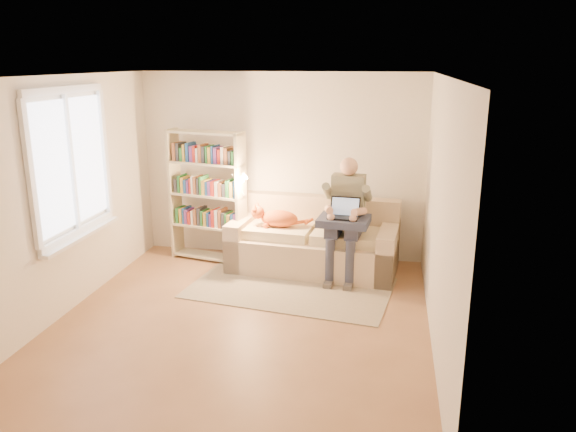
% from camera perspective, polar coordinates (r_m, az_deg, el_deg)
% --- Properties ---
extents(floor, '(4.50, 4.50, 0.00)m').
position_cam_1_polar(floor, '(6.24, -4.70, -10.63)').
color(floor, '#8B5F3F').
rests_on(floor, ground).
extents(ceiling, '(4.00, 4.50, 0.02)m').
position_cam_1_polar(ceiling, '(5.60, -5.30, 13.98)').
color(ceiling, white).
rests_on(ceiling, wall_back).
extents(wall_left, '(0.02, 4.50, 2.60)m').
position_cam_1_polar(wall_left, '(6.59, -22.01, 1.73)').
color(wall_left, silver).
rests_on(wall_left, floor).
extents(wall_right, '(0.02, 4.50, 2.60)m').
position_cam_1_polar(wall_right, '(5.61, 15.15, 0.04)').
color(wall_right, silver).
rests_on(wall_right, floor).
extents(wall_back, '(4.00, 0.02, 2.60)m').
position_cam_1_polar(wall_back, '(7.92, -0.69, 5.05)').
color(wall_back, silver).
rests_on(wall_back, floor).
extents(wall_front, '(4.00, 0.02, 2.60)m').
position_cam_1_polar(wall_front, '(3.77, -14.06, -7.54)').
color(wall_front, silver).
rests_on(wall_front, floor).
extents(window, '(0.12, 1.52, 1.69)m').
position_cam_1_polar(window, '(6.71, -20.79, 2.74)').
color(window, white).
rests_on(window, wall_left).
extents(sofa, '(2.29, 1.18, 0.94)m').
position_cam_1_polar(sofa, '(7.60, 2.66, -2.91)').
color(sofa, '#CCB390').
rests_on(sofa, floor).
extents(person, '(0.47, 0.71, 1.55)m').
position_cam_1_polar(person, '(7.20, 5.91, 0.46)').
color(person, gray).
rests_on(person, sofa).
extents(cat, '(0.77, 0.31, 0.28)m').
position_cam_1_polar(cat, '(7.48, -1.55, -0.17)').
color(cat, orange).
rests_on(cat, sofa).
extents(blanket, '(0.68, 0.57, 0.09)m').
position_cam_1_polar(blanket, '(7.08, 5.89, -0.51)').
color(blanket, '#2B324C').
rests_on(blanket, person).
extents(laptop, '(0.40, 0.34, 0.32)m').
position_cam_1_polar(laptop, '(7.07, 5.93, 0.35)').
color(laptop, black).
rests_on(laptop, blanket).
extents(bookshelf, '(1.20, 0.58, 1.84)m').
position_cam_1_polar(bookshelf, '(7.84, -8.20, 2.65)').
color(bookshelf, beige).
rests_on(bookshelf, floor).
extents(rug, '(2.63, 1.78, 0.01)m').
position_cam_1_polar(rug, '(7.05, 0.24, -7.31)').
color(rug, gray).
rests_on(rug, floor).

